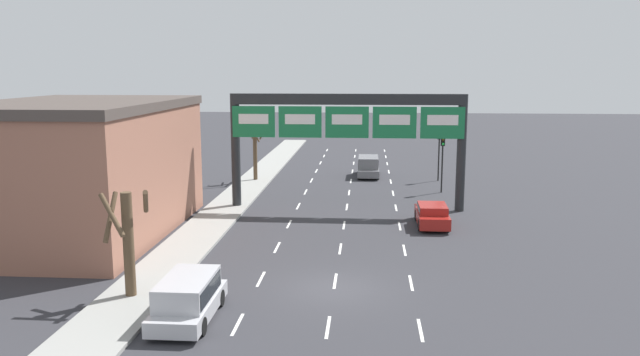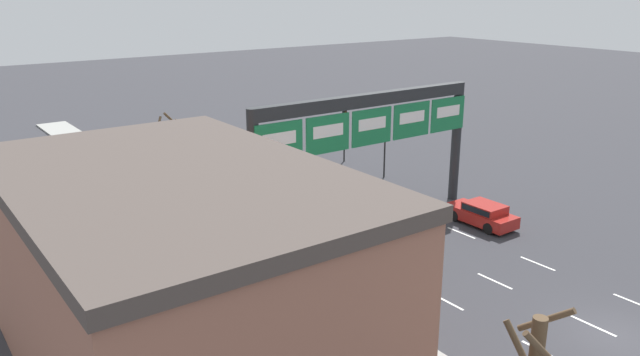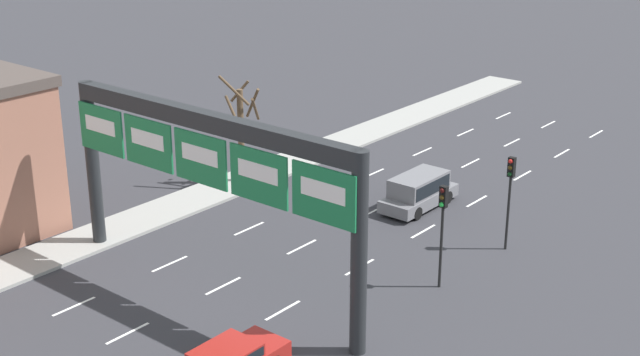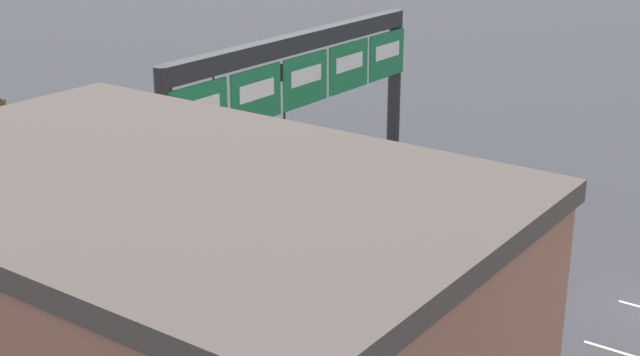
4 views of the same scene
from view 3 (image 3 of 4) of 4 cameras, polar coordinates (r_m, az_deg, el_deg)
name	(u,v)px [view 3 (image 3 of 4)]	position (r m, az deg, el deg)	size (l,w,h in m)	color
lane_dashes	(178,308)	(35.82, -9.08, -8.24)	(6.72, 67.00, 0.01)	white
sign_gantry	(206,160)	(34.69, -7.30, 1.14)	(15.40, 0.70, 7.62)	#232628
suv_grey	(419,190)	(44.90, 6.34, -0.74)	(1.87, 4.67, 1.73)	slate
traffic_light_near_gantry	(442,216)	(36.02, 7.84, -2.41)	(0.30, 0.35, 4.45)	black
traffic_light_mid_block	(510,184)	(40.05, 12.07, -0.38)	(0.30, 0.35, 4.38)	black
tree_bare_second	(242,126)	(47.41, -5.03, 3.33)	(1.96, 2.35, 5.97)	brown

